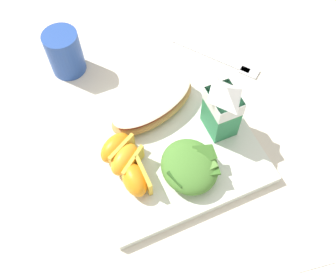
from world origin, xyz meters
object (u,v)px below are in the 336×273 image
at_px(cheesy_pizza_bread, 153,104).
at_px(metal_fork, 222,60).
at_px(milk_carton, 222,107).
at_px(orange_wedge_rear, 136,179).
at_px(paper_napkin, 288,235).
at_px(white_plate, 168,142).
at_px(green_salad_pile, 190,166).
at_px(drinking_blue_cup, 65,53).
at_px(orange_wedge_front, 116,148).
at_px(orange_wedge_middle, 126,160).

xyz_separation_m(cheesy_pizza_bread, metal_fork, (-0.06, 0.18, -0.03)).
height_order(milk_carton, orange_wedge_rear, milk_carton).
bearing_deg(paper_napkin, metal_fork, 168.55).
height_order(white_plate, orange_wedge_rear, orange_wedge_rear).
relative_size(cheesy_pizza_bread, paper_napkin, 1.69).
bearing_deg(white_plate, paper_napkin, 25.12).
xyz_separation_m(white_plate, green_salad_pile, (0.07, 0.01, 0.03)).
bearing_deg(paper_napkin, orange_wedge_rear, -132.24).
xyz_separation_m(metal_fork, drinking_blue_cup, (-0.10, -0.28, 0.04)).
relative_size(orange_wedge_front, orange_wedge_middle, 1.01).
distance_m(cheesy_pizza_bread, milk_carton, 0.13).
distance_m(cheesy_pizza_bread, green_salad_pile, 0.14).
relative_size(milk_carton, drinking_blue_cup, 1.23).
height_order(cheesy_pizza_bread, orange_wedge_front, orange_wedge_front).
bearing_deg(cheesy_pizza_bread, white_plate, 0.10).
relative_size(paper_napkin, metal_fork, 0.68).
distance_m(orange_wedge_rear, metal_fork, 0.32).
height_order(green_salad_pile, milk_carton, milk_carton).
relative_size(orange_wedge_rear, paper_napkin, 0.55).
height_order(orange_wedge_middle, orange_wedge_rear, same).
xyz_separation_m(green_salad_pile, drinking_blue_cup, (-0.30, -0.12, 0.01)).
xyz_separation_m(cheesy_pizza_bread, orange_wedge_rear, (0.12, -0.08, 0.00)).
xyz_separation_m(green_salad_pile, orange_wedge_rear, (-0.01, -0.09, -0.00)).
bearing_deg(green_salad_pile, paper_napkin, 32.37).
xyz_separation_m(orange_wedge_rear, drinking_blue_cup, (-0.29, -0.03, 0.01)).
bearing_deg(orange_wedge_rear, paper_napkin, 47.76).
bearing_deg(orange_wedge_middle, white_plate, 102.25).
bearing_deg(orange_wedge_middle, metal_fork, 120.18).
bearing_deg(metal_fork, paper_napkin, -11.45).
height_order(cheesy_pizza_bread, metal_fork, cheesy_pizza_bread).
xyz_separation_m(cheesy_pizza_bread, paper_napkin, (0.29, 0.10, -0.03)).
height_order(white_plate, milk_carton, milk_carton).
relative_size(white_plate, orange_wedge_middle, 4.02).
xyz_separation_m(paper_napkin, drinking_blue_cup, (-0.46, -0.21, 0.04)).
bearing_deg(orange_wedge_rear, green_salad_pile, 80.65).
xyz_separation_m(white_plate, paper_napkin, (0.22, 0.10, -0.01)).
bearing_deg(cheesy_pizza_bread, milk_carton, 49.31).
relative_size(green_salad_pile, metal_fork, 0.62).
bearing_deg(milk_carton, orange_wedge_front, -96.11).
relative_size(green_salad_pile, orange_wedge_front, 1.43).
relative_size(white_plate, milk_carton, 2.55).
bearing_deg(paper_napkin, green_salad_pile, -147.63).
height_order(green_salad_pile, orange_wedge_front, green_salad_pile).
relative_size(milk_carton, paper_napkin, 1.00).
distance_m(orange_wedge_rear, paper_napkin, 0.25).
bearing_deg(paper_napkin, orange_wedge_middle, -137.69).
distance_m(white_plate, orange_wedge_front, 0.09).
xyz_separation_m(green_salad_pile, orange_wedge_middle, (-0.05, -0.09, -0.00)).
distance_m(cheesy_pizza_bread, orange_wedge_rear, 0.15).
height_order(cheesy_pizza_bread, orange_wedge_rear, orange_wedge_rear).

